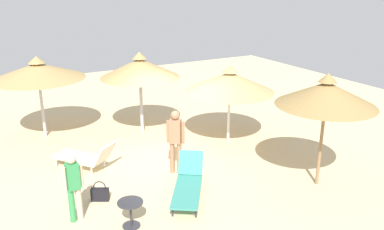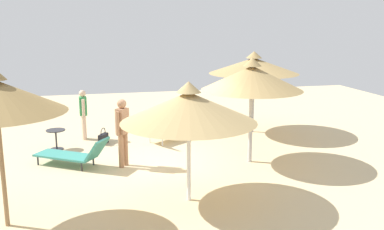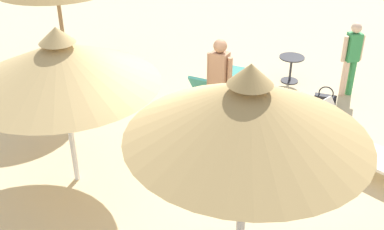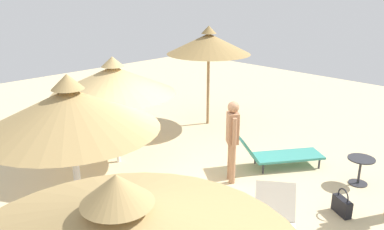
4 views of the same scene
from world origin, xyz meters
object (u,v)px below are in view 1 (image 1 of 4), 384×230
Objects in this scene: parasol_umbrella_near_left at (326,94)px; lounge_chair_back at (188,183)px; person_standing_edge at (73,184)px; handbag at (100,194)px; lounge_chair_far_right at (87,156)px; parasol_umbrella_center at (38,71)px; parasol_umbrella_front at (230,82)px; person_standing_near_right at (176,138)px; parasol_umbrella_far_left at (140,68)px; side_table_round at (131,210)px.

parasol_umbrella_near_left reaches higher than lounge_chair_back.
lounge_chair_back is (1.08, 3.12, -2.05)m from parasol_umbrella_near_left.
person_standing_edge is 3.09× the size of handbag.
lounge_chair_far_right is at bearing 33.51° from lounge_chair_back.
person_standing_edge is (0.23, 2.60, 0.54)m from lounge_chair_back.
parasol_umbrella_center is at bearing 10.49° from lounge_chair_far_right.
person_standing_edge reaches higher than handbag.
parasol_umbrella_near_left reaches higher than parasol_umbrella_front.
parasol_umbrella_front is at bearing 6.34° from parasol_umbrella_near_left.
person_standing_near_right reaches higher than lounge_chair_far_right.
parasol_umbrella_far_left is 1.57× the size of person_standing_near_right.
parasol_umbrella_near_left is at bearing -129.14° from person_standing_near_right.
handbag is (-0.44, 2.21, -0.83)m from person_standing_near_right.
parasol_umbrella_far_left reaches higher than lounge_chair_back.
parasol_umbrella_far_left reaches higher than parasol_umbrella_front.
person_standing_near_right is at bearing 173.50° from parasol_umbrella_far_left.
handbag is at bearing 11.08° from side_table_round.
parasol_umbrella_center is 5.80× the size of handbag.
lounge_chair_back is at bearing -146.49° from lounge_chair_far_right.
parasol_umbrella_front is at bearing -68.16° from person_standing_edge.
side_table_round is (-3.15, -0.07, 0.03)m from lounge_chair_far_right.
parasol_umbrella_front is at bearing -56.43° from side_table_round.
parasol_umbrella_front reaches higher than person_standing_near_right.
parasol_umbrella_near_left is at bearing -102.92° from person_standing_edge.
handbag is (0.56, -0.68, -0.69)m from person_standing_edge.
person_standing_edge is at bearing 108.93° from person_standing_near_right.
parasol_umbrella_center reaches higher than person_standing_near_right.
side_table_round is (-0.78, -0.95, -0.47)m from person_standing_edge.
parasol_umbrella_near_left is at bearing -127.25° from lounge_chair_far_right.
parasol_umbrella_front is 5.50m from side_table_round.
side_table_round is (0.54, 4.78, -1.98)m from parasol_umbrella_near_left.
lounge_chair_back is 1.43m from person_standing_near_right.
side_table_round is (-5.03, 2.32, -1.82)m from parasol_umbrella_far_left.
person_standing_edge is (-2.14, 5.34, -1.09)m from parasol_umbrella_front.
parasol_umbrella_center is 5.27m from person_standing_near_right.
parasol_umbrella_front is 3.98m from lounge_chair_back.
lounge_chair_back is 1.27× the size of person_standing_edge.
parasol_umbrella_far_left is 5.44× the size of handbag.
person_standing_edge is at bearing 84.91° from lounge_chair_back.
side_table_round is at bearing -174.17° from parasol_umbrella_center.
lounge_chair_far_right is (-1.88, 2.39, -1.85)m from parasol_umbrella_far_left.
person_standing_edge is (-5.43, 0.31, -1.34)m from parasol_umbrella_center.
parasol_umbrella_front is 1.50× the size of lounge_chair_far_right.
person_standing_edge is 3.06m from person_standing_near_right.
parasol_umbrella_center is 1.60× the size of lounge_chair_far_right.
lounge_chair_far_right is at bearing 55.59° from person_standing_near_right.
lounge_chair_far_right is (-3.06, -0.57, -1.84)m from parasol_umbrella_center.
lounge_chair_back reaches higher than side_table_round.
parasol_umbrella_far_left is at bearing -8.40° from lounge_chair_back.
person_standing_edge is at bearing 142.46° from parasol_umbrella_far_left.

